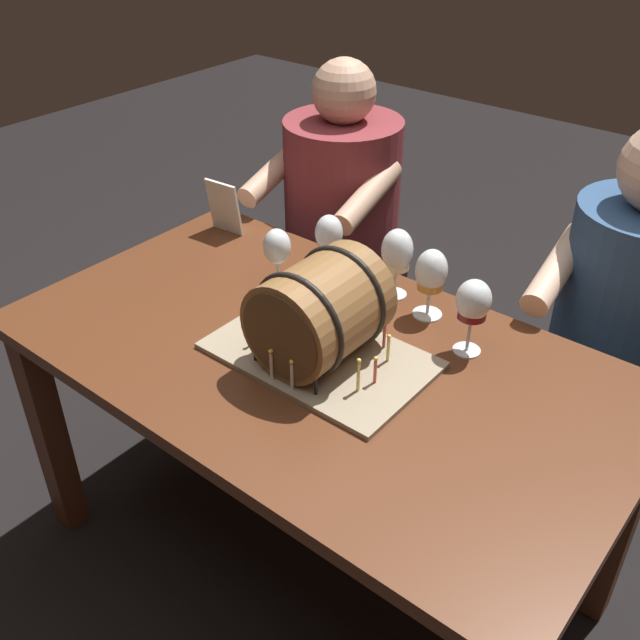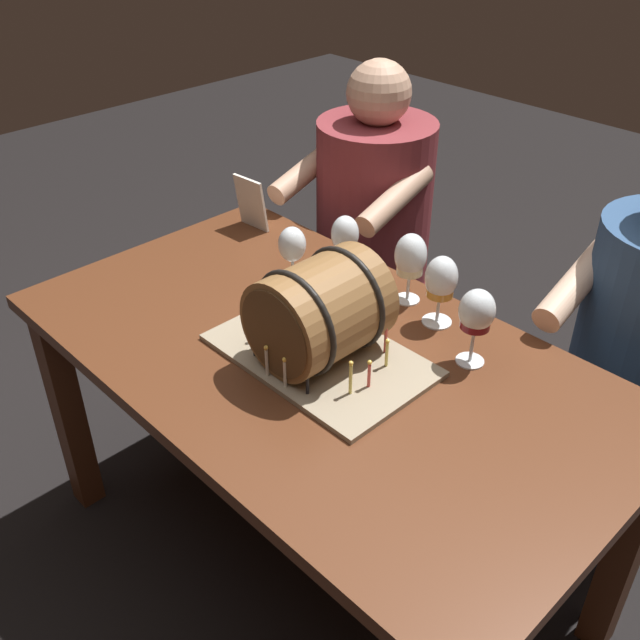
{
  "view_description": "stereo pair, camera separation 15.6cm",
  "coord_description": "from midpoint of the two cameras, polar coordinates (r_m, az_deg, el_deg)",
  "views": [
    {
      "loc": [
        0.84,
        -1.01,
        1.7
      ],
      "look_at": [
        0.02,
        -0.01,
        0.83
      ],
      "focal_mm": 40.6,
      "sensor_mm": 36.0,
      "label": 1
    },
    {
      "loc": [
        0.95,
        -0.91,
        1.7
      ],
      "look_at": [
        0.02,
        -0.01,
        0.83
      ],
      "focal_mm": 40.6,
      "sensor_mm": 36.0,
      "label": 2
    }
  ],
  "objects": [
    {
      "name": "wine_glass_rose",
      "position": [
        1.83,
        4.43,
        6.45
      ],
      "size": [
        0.07,
        0.07,
        0.19
      ],
      "color": "white",
      "rests_on": "dining_table"
    },
    {
      "name": "dining_table",
      "position": [
        1.7,
        2.41,
        -5.52
      ],
      "size": [
        1.44,
        0.81,
        0.73
      ],
      "color": "#562D19",
      "rests_on": "ground"
    },
    {
      "name": "ground_plane",
      "position": [
        2.15,
        2.0,
        -18.39
      ],
      "size": [
        8.0,
        8.0,
        0.0
      ],
      "primitive_type": "plane",
      "color": "black"
    },
    {
      "name": "person_seated_right",
      "position": [
        2.06,
        25.9,
        -3.69
      ],
      "size": [
        0.42,
        0.5,
        1.17
      ],
      "color": "#1B2D46",
      "rests_on": "ground"
    },
    {
      "name": "menu_card",
      "position": [
        2.13,
        -3.35,
        9.14
      ],
      "size": [
        0.11,
        0.04,
        0.16
      ],
      "primitive_type": "cube",
      "rotation": [
        0.14,
        0.0,
        0.08
      ],
      "color": "silver",
      "rests_on": "dining_table"
    },
    {
      "name": "wine_glass_white",
      "position": [
        1.78,
        9.54,
        4.84
      ],
      "size": [
        0.08,
        0.08,
        0.18
      ],
      "color": "white",
      "rests_on": "dining_table"
    },
    {
      "name": "person_seated_left",
      "position": [
        2.43,
        5.92,
        5.7
      ],
      "size": [
        0.44,
        0.52,
        1.16
      ],
      "color": "#4C1B1E",
      "rests_on": "ground"
    },
    {
      "name": "wine_glass_red",
      "position": [
        1.58,
        15.03,
        0.4
      ],
      "size": [
        0.08,
        0.08,
        0.18
      ],
      "color": "white",
      "rests_on": "dining_table"
    },
    {
      "name": "wine_glass_amber",
      "position": [
        1.7,
        12.13,
        2.96
      ],
      "size": [
        0.08,
        0.08,
        0.18
      ],
      "color": "white",
      "rests_on": "dining_table"
    },
    {
      "name": "wine_glass_empty",
      "position": [
        1.82,
        0.24,
        5.77
      ],
      "size": [
        0.07,
        0.07,
        0.16
      ],
      "color": "white",
      "rests_on": "dining_table"
    },
    {
      "name": "barrel_cake",
      "position": [
        1.55,
        2.87,
        0.26
      ],
      "size": [
        0.49,
        0.31,
        0.24
      ],
      "color": "gray",
      "rests_on": "dining_table"
    }
  ]
}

